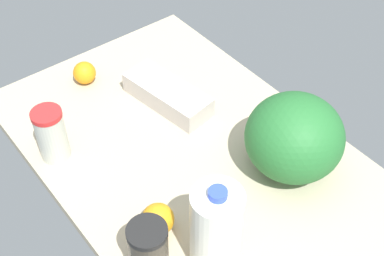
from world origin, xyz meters
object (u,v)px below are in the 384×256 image
(tumbler_cup, at_px, (51,134))
(watermelon, at_px, (294,137))
(egg_carton, at_px, (168,95))
(milk_jug, at_px, (216,229))
(orange_beside_bowl, at_px, (158,219))
(shaker_bottle, at_px, (149,251))
(orange_by_jug, at_px, (85,73))

(tumbler_cup, relative_size, watermelon, 0.63)
(tumbler_cup, height_order, watermelon, watermelon)
(egg_carton, relative_size, tumbler_cup, 1.76)
(milk_jug, height_order, orange_beside_bowl, milk_jug)
(watermelon, relative_size, orange_beside_bowl, 3.23)
(egg_carton, height_order, shaker_bottle, shaker_bottle)
(watermelon, bearing_deg, milk_jug, -74.46)
(milk_jug, distance_m, shaker_bottle, 0.16)
(watermelon, relative_size, shaker_bottle, 1.56)
(orange_by_jug, bearing_deg, egg_carton, 31.14)
(orange_by_jug, bearing_deg, watermelon, 21.29)
(milk_jug, xyz_separation_m, orange_beside_bowl, (-0.15, -0.06, -0.08))
(egg_carton, distance_m, shaker_bottle, 0.59)
(shaker_bottle, xyz_separation_m, orange_beside_bowl, (-0.09, 0.08, -0.04))
(tumbler_cup, relative_size, orange_beside_bowl, 2.03)
(egg_carton, distance_m, orange_by_jug, 0.29)
(egg_carton, xyz_separation_m, orange_by_jug, (-0.25, -0.15, 0.00))
(watermelon, xyz_separation_m, orange_by_jug, (-0.66, -0.26, -0.08))
(tumbler_cup, xyz_separation_m, orange_beside_bowl, (0.38, 0.08, -0.04))
(tumbler_cup, xyz_separation_m, shaker_bottle, (0.47, -0.00, 0.00))
(milk_jug, relative_size, orange_by_jug, 3.52)
(watermelon, distance_m, shaker_bottle, 0.49)
(egg_carton, relative_size, shaker_bottle, 1.72)
(milk_jug, height_order, shaker_bottle, milk_jug)
(tumbler_cup, height_order, orange_by_jug, tumbler_cup)
(milk_jug, xyz_separation_m, shaker_bottle, (-0.07, -0.14, -0.04))
(tumbler_cup, relative_size, milk_jug, 0.64)
(watermelon, bearing_deg, orange_beside_bowl, -97.58)
(shaker_bottle, distance_m, orange_by_jug, 0.73)
(tumbler_cup, xyz_separation_m, orange_by_jug, (-0.23, 0.23, -0.05))
(watermelon, bearing_deg, orange_by_jug, -158.71)
(shaker_bottle, bearing_deg, milk_jug, 64.66)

